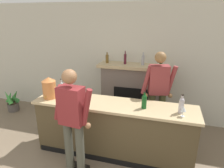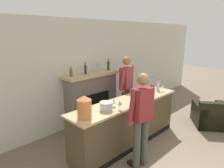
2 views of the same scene
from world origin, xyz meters
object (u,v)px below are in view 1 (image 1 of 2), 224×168
object	(u,v)px
copper_dispenser	(49,88)
person_bartender	(158,94)
wine_glass_mid_counter	(81,98)
wine_bottle_burgundy_dark	(144,101)
person_customer	(73,121)
potted_plant_corner	(13,102)
wine_glass_back_row	(87,96)
fireplace_stone	(132,93)
wine_bottle_rose_blush	(181,105)
wine_bottle_chardonnay_pale	(61,88)
wine_glass_front_left	(183,109)
ice_bucket_steel	(75,97)

from	to	relation	value
copper_dispenser	person_bartender	bearing A→B (deg)	20.82
wine_glass_mid_counter	wine_bottle_burgundy_dark	bearing A→B (deg)	10.89
person_customer	potted_plant_corner	bearing A→B (deg)	148.13
copper_dispenser	wine_glass_back_row	bearing A→B (deg)	2.22
fireplace_stone	person_customer	world-z (taller)	person_customer
fireplace_stone	wine_bottle_rose_blush	bearing A→B (deg)	-53.71
fireplace_stone	wine_glass_back_row	size ratio (longest dim) A/B	10.66
fireplace_stone	person_customer	distance (m)	2.09
copper_dispenser	wine_glass_back_row	xyz separation A→B (m)	(0.73, 0.03, -0.09)
potted_plant_corner	wine_bottle_chardonnay_pale	bearing A→B (deg)	-22.32
wine_bottle_burgundy_dark	wine_glass_mid_counter	size ratio (longest dim) A/B	1.57
potted_plant_corner	wine_bottle_burgundy_dark	world-z (taller)	wine_bottle_burgundy_dark
wine_bottle_burgundy_dark	copper_dispenser	bearing A→B (deg)	-178.83
person_customer	wine_glass_back_row	size ratio (longest dim) A/B	10.91
copper_dispenser	wine_glass_front_left	xyz separation A→B (m)	(2.31, -0.09, -0.08)
fireplace_stone	copper_dispenser	bearing A→B (deg)	-132.83
wine_glass_front_left	wine_glass_mid_counter	size ratio (longest dim) A/B	0.92
fireplace_stone	wine_glass_front_left	xyz separation A→B (m)	(1.03, -1.48, 0.41)
potted_plant_corner	wine_glass_mid_counter	xyz separation A→B (m)	(2.59, -1.19, 0.89)
copper_dispenser	wine_bottle_burgundy_dark	bearing A→B (deg)	1.17
copper_dispenser	wine_bottle_rose_blush	xyz separation A→B (m)	(2.29, 0.02, -0.06)
fireplace_stone	wine_glass_front_left	distance (m)	1.85
ice_bucket_steel	wine_glass_back_row	world-z (taller)	wine_glass_back_row
fireplace_stone	potted_plant_corner	distance (m)	3.23
wine_glass_front_left	wine_glass_mid_counter	bearing A→B (deg)	-177.54
wine_bottle_rose_blush	wine_glass_front_left	distance (m)	0.12
person_bartender	wine_bottle_rose_blush	world-z (taller)	person_bartender
ice_bucket_steel	wine_bottle_burgundy_dark	distance (m)	1.22
person_bartender	wine_glass_mid_counter	distance (m)	1.49
fireplace_stone	wine_glass_mid_counter	size ratio (longest dim) A/B	9.44
potted_plant_corner	wine_bottle_rose_blush	xyz separation A→B (m)	(4.18, -1.00, 0.89)
person_bartender	copper_dispenser	distance (m)	2.04
wine_bottle_chardonnay_pale	wine_glass_front_left	xyz separation A→B (m)	(2.18, -0.29, -0.02)
wine_glass_back_row	potted_plant_corner	bearing A→B (deg)	159.06
wine_bottle_chardonnay_pale	wine_glass_back_row	size ratio (longest dim) A/B	1.95
wine_bottle_burgundy_dark	wine_bottle_chardonnay_pale	bearing A→B (deg)	174.06
wine_bottle_burgundy_dark	wine_glass_front_left	distance (m)	0.61
potted_plant_corner	wine_glass_front_left	distance (m)	4.44
person_bartender	wine_bottle_burgundy_dark	distance (m)	0.72
wine_glass_front_left	wine_bottle_chardonnay_pale	bearing A→B (deg)	172.38
wine_bottle_chardonnay_pale	wine_bottle_rose_blush	bearing A→B (deg)	-4.68
person_customer	wine_glass_front_left	bearing A→B (deg)	18.76
potted_plant_corner	copper_dispenser	size ratio (longest dim) A/B	1.53
potted_plant_corner	wine_bottle_burgundy_dark	size ratio (longest dim) A/B	2.12
fireplace_stone	potted_plant_corner	size ratio (longest dim) A/B	2.84
wine_glass_front_left	wine_bottle_burgundy_dark	bearing A→B (deg)	168.00
fireplace_stone	wine_bottle_burgundy_dark	bearing A→B (deg)	-72.35
fireplace_stone	copper_dispenser	size ratio (longest dim) A/B	4.35
copper_dispenser	potted_plant_corner	bearing A→B (deg)	151.42
potted_plant_corner	wine_bottle_burgundy_dark	xyz separation A→B (m)	(3.61, -0.99, 0.88)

